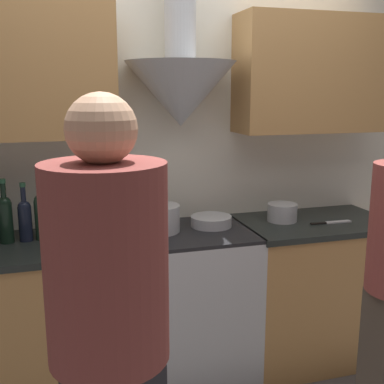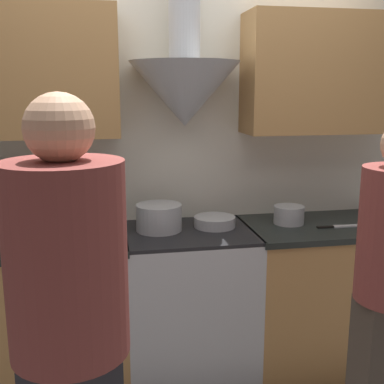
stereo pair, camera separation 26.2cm
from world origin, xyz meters
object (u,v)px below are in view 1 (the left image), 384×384
(mixing_bowl, at_px, (211,221))
(person_foreground_left, at_px, (110,349))
(saucepan, at_px, (282,212))
(wine_bottle_7, at_px, (25,218))
(wine_bottle_8, at_px, (41,214))
(stock_pot, at_px, (157,218))
(wine_bottle_9, at_px, (59,216))
(wine_bottle_6, at_px, (5,217))
(stove_range, at_px, (187,304))
(orange_fruit, at_px, (382,220))

(mixing_bowl, relative_size, person_foreground_left, 0.14)
(person_foreground_left, bearing_deg, saucepan, 46.03)
(wine_bottle_7, distance_m, mixing_bowl, 1.05)
(wine_bottle_8, height_order, stock_pot, wine_bottle_8)
(saucepan, bearing_deg, wine_bottle_9, 178.90)
(wine_bottle_6, distance_m, mixing_bowl, 1.15)
(stove_range, xyz_separation_m, wine_bottle_9, (-0.70, 0.07, 0.58))
(person_foreground_left, bearing_deg, stock_pot, 71.45)
(orange_fruit, bearing_deg, wine_bottle_7, 171.60)
(stove_range, height_order, wine_bottle_9, wine_bottle_9)
(wine_bottle_7, height_order, stock_pot, wine_bottle_7)
(wine_bottle_9, distance_m, person_foreground_left, 1.29)
(stock_pot, relative_size, orange_fruit, 3.58)
(mixing_bowl, distance_m, orange_fruit, 1.02)
(stove_range, distance_m, wine_bottle_6, 1.14)
(wine_bottle_9, relative_size, person_foreground_left, 0.18)
(wine_bottle_6, height_order, person_foreground_left, person_foreground_left)
(saucepan, relative_size, person_foreground_left, 0.11)
(wine_bottle_9, height_order, mixing_bowl, wine_bottle_9)
(wine_bottle_9, relative_size, mixing_bowl, 1.26)
(saucepan, height_order, person_foreground_left, person_foreground_left)
(wine_bottle_8, bearing_deg, wine_bottle_7, -178.99)
(wine_bottle_8, xyz_separation_m, stock_pot, (0.63, -0.03, -0.06))
(wine_bottle_6, xyz_separation_m, saucepan, (1.60, -0.02, -0.09))
(orange_fruit, relative_size, person_foreground_left, 0.04)
(wine_bottle_6, relative_size, person_foreground_left, 0.20)
(stock_pot, bearing_deg, orange_fruit, -11.70)
(wine_bottle_7, height_order, wine_bottle_9, wine_bottle_7)
(stove_range, xyz_separation_m, saucepan, (0.63, 0.04, 0.51))
(wine_bottle_7, xyz_separation_m, orange_fruit, (2.02, -0.30, -0.09))
(mixing_bowl, bearing_deg, wine_bottle_7, 179.19)
(wine_bottle_8, height_order, wine_bottle_9, wine_bottle_8)
(stove_range, relative_size, wine_bottle_7, 2.87)
(saucepan, bearing_deg, wine_bottle_7, 178.92)
(stock_pot, bearing_deg, wine_bottle_6, 178.40)
(saucepan, bearing_deg, wine_bottle_6, 179.15)
(mixing_bowl, bearing_deg, person_foreground_left, -120.70)
(wine_bottle_6, relative_size, wine_bottle_7, 1.08)
(wine_bottle_8, bearing_deg, stove_range, -5.22)
(wine_bottle_8, xyz_separation_m, saucepan, (1.42, -0.03, -0.09))
(stove_range, xyz_separation_m, stock_pot, (-0.17, 0.04, 0.53))
(wine_bottle_7, height_order, person_foreground_left, person_foreground_left)
(wine_bottle_6, height_order, wine_bottle_8, wine_bottle_6)
(mixing_bowl, relative_size, orange_fruit, 3.33)
(wine_bottle_7, bearing_deg, wine_bottle_8, 1.01)
(orange_fruit, distance_m, person_foreground_left, 1.99)
(stove_range, bearing_deg, mixing_bowl, 18.76)
(orange_fruit, bearing_deg, saucepan, 152.44)
(wine_bottle_6, bearing_deg, person_foreground_left, -73.23)
(wine_bottle_7, relative_size, wine_bottle_8, 0.94)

